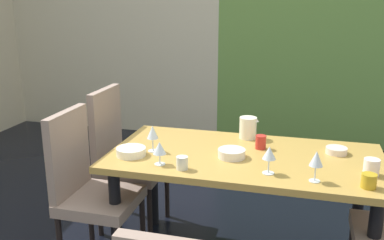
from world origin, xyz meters
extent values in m
cube|color=beige|center=(-1.42, 2.56, 1.28)|extent=(2.82, 0.10, 2.56)
cube|color=#628C40|center=(1.41, 2.56, 1.28)|extent=(2.83, 0.10, 2.56)
cube|color=#B78E41|center=(0.68, 0.01, 0.72)|extent=(1.63, 0.84, 0.04)
cylinder|color=black|center=(-0.03, 0.33, 0.35)|extent=(0.07, 0.07, 0.70)
cylinder|color=black|center=(1.40, 0.33, 0.35)|extent=(0.07, 0.07, 0.70)
cylinder|color=black|center=(-0.03, -0.31, 0.35)|extent=(0.07, 0.07, 0.70)
cube|color=gray|center=(-0.16, -0.25, 0.45)|extent=(0.44, 0.44, 0.07)
cube|color=gray|center=(-0.36, -0.25, 0.73)|extent=(0.05, 0.42, 0.56)
cylinder|color=black|center=(0.03, -0.06, 0.21)|extent=(0.04, 0.04, 0.42)
cylinder|color=black|center=(-0.35, -0.06, 0.21)|extent=(0.04, 0.04, 0.42)
cube|color=gray|center=(-0.16, 0.27, 0.45)|extent=(0.44, 0.44, 0.07)
cube|color=gray|center=(-0.36, 0.27, 0.75)|extent=(0.05, 0.42, 0.59)
cylinder|color=black|center=(0.03, 0.46, 0.21)|extent=(0.04, 0.04, 0.42)
cylinder|color=black|center=(0.03, 0.08, 0.21)|extent=(0.04, 0.04, 0.42)
cylinder|color=black|center=(-0.35, 0.46, 0.21)|extent=(0.04, 0.04, 0.42)
cylinder|color=black|center=(-0.35, 0.08, 0.21)|extent=(0.04, 0.04, 0.42)
cylinder|color=silver|center=(0.24, -0.27, 0.74)|extent=(0.06, 0.06, 0.00)
cylinder|color=silver|center=(0.24, -0.27, 0.78)|extent=(0.01, 0.01, 0.06)
cone|color=silver|center=(0.24, -0.27, 0.84)|extent=(0.08, 0.08, 0.07)
cylinder|color=silver|center=(0.85, -0.24, 0.74)|extent=(0.07, 0.07, 0.00)
cylinder|color=silver|center=(0.85, -0.24, 0.79)|extent=(0.01, 0.01, 0.08)
cone|color=silver|center=(0.85, -0.24, 0.86)|extent=(0.07, 0.07, 0.07)
cylinder|color=silver|center=(1.09, -0.28, 0.74)|extent=(0.06, 0.06, 0.00)
cylinder|color=silver|center=(1.09, -0.28, 0.79)|extent=(0.01, 0.01, 0.08)
cone|color=silver|center=(1.09, -0.28, 0.87)|extent=(0.07, 0.07, 0.08)
cylinder|color=silver|center=(0.12, -0.07, 0.74)|extent=(0.06, 0.06, 0.00)
cylinder|color=silver|center=(0.12, -0.07, 0.79)|extent=(0.01, 0.01, 0.08)
cone|color=silver|center=(0.12, -0.07, 0.87)|extent=(0.07, 0.07, 0.08)
cylinder|color=beige|center=(1.22, 0.18, 0.76)|extent=(0.13, 0.13, 0.04)
cylinder|color=white|center=(0.02, -0.18, 0.77)|extent=(0.18, 0.18, 0.05)
cylinder|color=silver|center=(0.61, -0.05, 0.77)|extent=(0.16, 0.16, 0.05)
cylinder|color=white|center=(1.38, -0.12, 0.79)|extent=(0.08, 0.08, 0.09)
cylinder|color=silver|center=(0.38, -0.30, 0.78)|extent=(0.07, 0.07, 0.07)
cylinder|color=#B9931E|center=(1.35, -0.29, 0.78)|extent=(0.08, 0.08, 0.07)
cylinder|color=red|center=(0.76, 0.15, 0.79)|extent=(0.07, 0.07, 0.09)
cylinder|color=white|center=(0.65, 0.34, 0.82)|extent=(0.12, 0.12, 0.14)
cone|color=white|center=(0.71, 0.34, 0.88)|extent=(0.04, 0.04, 0.03)
camera|label=1|loc=(1.01, -2.41, 1.66)|focal=40.00mm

